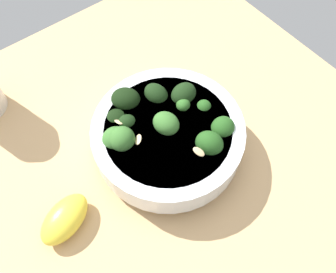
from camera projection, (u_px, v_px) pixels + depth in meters
ground_plane at (163, 138)px, 59.72cm from camera, size 66.63×66.63×4.97cm
bowl_of_broccoli at (167, 134)px, 52.15cm from camera, size 22.60×22.60×9.98cm
lemon_wedge at (65, 219)px, 48.25cm from camera, size 9.30×7.28×3.71cm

